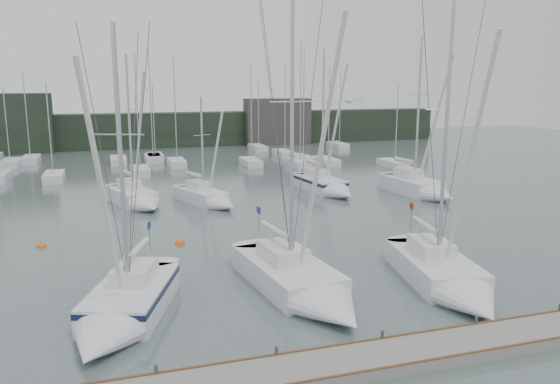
{
  "coord_description": "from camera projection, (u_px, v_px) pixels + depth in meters",
  "views": [
    {
      "loc": [
        -7.02,
        -20.31,
        9.48
      ],
      "look_at": [
        0.99,
        5.0,
        4.11
      ],
      "focal_mm": 35.0,
      "sensor_mm": 36.0,
      "label": 1
    }
  ],
  "objects": [
    {
      "name": "sailboat_mid_b",
      "position": [
        138.0,
        200.0,
        42.04
      ],
      "size": [
        4.54,
        7.76,
        12.36
      ],
      "rotation": [
        0.0,
        0.0,
        0.3
      ],
      "color": "silver",
      "rests_on": "ground"
    },
    {
      "name": "dock",
      "position": [
        342.0,
        365.0,
        18.22
      ],
      "size": [
        24.0,
        2.0,
        0.4
      ],
      "primitive_type": "cube",
      "color": "slate",
      "rests_on": "ground"
    },
    {
      "name": "buoy_c",
      "position": [
        42.0,
        247.0,
        31.92
      ],
      "size": [
        0.57,
        0.57,
        0.57
      ],
      "primitive_type": "sphere",
      "color": "#EE5715",
      "rests_on": "ground"
    },
    {
      "name": "seagull",
      "position": [
        349.0,
        101.0,
        22.92
      ],
      "size": [
        1.09,
        0.6,
        0.22
      ],
      "rotation": [
        0.0,
        0.0,
        -0.42
      ],
      "color": "silver",
      "rests_on": "ground"
    },
    {
      "name": "far_building_right",
      "position": [
        277.0,
        122.0,
        83.63
      ],
      "size": [
        10.0,
        3.0,
        7.0
      ],
      "primitive_type": "cube",
      "color": "#3C3937",
      "rests_on": "ground"
    },
    {
      "name": "far_treeline",
      "position": [
        157.0,
        130.0,
        80.37
      ],
      "size": [
        90.0,
        4.0,
        5.0
      ],
      "primitive_type": "cube",
      "color": "black",
      "rests_on": "ground"
    },
    {
      "name": "ground",
      "position": [
        293.0,
        312.0,
        22.93
      ],
      "size": [
        160.0,
        160.0,
        0.0
      ],
      "primitive_type": "plane",
      "color": "#4C5D5B",
      "rests_on": "ground"
    },
    {
      "name": "sailboat_near_right",
      "position": [
        451.0,
        282.0,
        24.84
      ],
      "size": [
        4.46,
        9.55,
        14.0
      ],
      "rotation": [
        0.0,
        0.0,
        -0.18
      ],
      "color": "silver",
      "rests_on": "ground"
    },
    {
      "name": "sailboat_mid_c",
      "position": [
        210.0,
        199.0,
        42.49
      ],
      "size": [
        4.59,
        7.21,
        9.02
      ],
      "rotation": [
        0.0,
        0.0,
        0.39
      ],
      "color": "silver",
      "rests_on": "ground"
    },
    {
      "name": "far_building_left",
      "position": [
        4.0,
        124.0,
        72.29
      ],
      "size": [
        12.0,
        3.0,
        8.0
      ],
      "primitive_type": "cube",
      "color": "black",
      "rests_on": "ground"
    },
    {
      "name": "sailboat_mid_e",
      "position": [
        423.0,
        189.0,
        45.76
      ],
      "size": [
        3.62,
        8.39,
        14.1
      ],
      "rotation": [
        0.0,
        0.0,
        0.1
      ],
      "color": "silver",
      "rests_on": "ground"
    },
    {
      "name": "sailboat_mid_d",
      "position": [
        328.0,
        187.0,
        47.07
      ],
      "size": [
        3.54,
        8.36,
        13.2
      ],
      "rotation": [
        0.0,
        0.0,
        0.12
      ],
      "color": "silver",
      "rests_on": "ground"
    },
    {
      "name": "sailboat_near_left",
      "position": [
        120.0,
        313.0,
        21.45
      ],
      "size": [
        5.39,
        8.61,
        12.64
      ],
      "rotation": [
        0.0,
        0.0,
        -0.34
      ],
      "color": "silver",
      "rests_on": "ground"
    },
    {
      "name": "buoy_a",
      "position": [
        180.0,
        244.0,
        32.56
      ],
      "size": [
        0.61,
        0.61,
        0.61
      ],
      "primitive_type": "sphere",
      "color": "#EE5715",
      "rests_on": "ground"
    },
    {
      "name": "sailboat_near_center",
      "position": [
        307.0,
        289.0,
        24.02
      ],
      "size": [
        4.19,
        10.08,
        14.72
      ],
      "rotation": [
        0.0,
        0.0,
        0.12
      ],
      "color": "silver",
      "rests_on": "ground"
    },
    {
      "name": "mast_forest",
      "position": [
        158.0,
        162.0,
        62.86
      ],
      "size": [
        55.94,
        23.99,
        14.78
      ],
      "color": "silver",
      "rests_on": "ground"
    }
  ]
}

